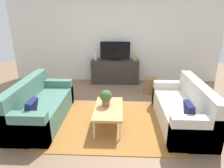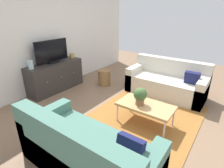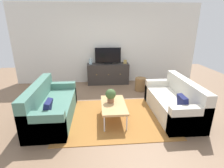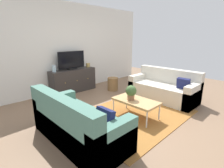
{
  "view_description": "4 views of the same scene",
  "coord_description": "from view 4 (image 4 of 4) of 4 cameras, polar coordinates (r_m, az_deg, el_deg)",
  "views": [
    {
      "loc": [
        0.18,
        -3.5,
        2.05
      ],
      "look_at": [
        0.0,
        0.5,
        0.59
      ],
      "focal_mm": 31.21,
      "sensor_mm": 36.0,
      "label": 1
    },
    {
      "loc": [
        -2.6,
        -1.37,
        1.93
      ],
      "look_at": [
        0.0,
        0.5,
        0.59
      ],
      "focal_mm": 28.76,
      "sensor_mm": 36.0,
      "label": 2
    },
    {
      "loc": [
        -0.36,
        -3.64,
        2.05
      ],
      "look_at": [
        0.0,
        0.5,
        0.59
      ],
      "focal_mm": 27.83,
      "sensor_mm": 36.0,
      "label": 3
    },
    {
      "loc": [
        -2.72,
        -2.26,
        1.66
      ],
      "look_at": [
        0.0,
        0.5,
        0.59
      ],
      "focal_mm": 26.93,
      "sensor_mm": 36.0,
      "label": 4
    }
  ],
  "objects": [
    {
      "name": "potted_plant",
      "position": [
        3.55,
        6.48,
        -2.66
      ],
      "size": [
        0.23,
        0.23,
        0.31
      ],
      "color": "#936042",
      "rests_on": "coffee_table"
    },
    {
      "name": "couch_left_side",
      "position": [
        2.86,
        -12.34,
        -13.57
      ],
      "size": [
        0.8,
        1.79,
        0.83
      ],
      "color": "#4C7A6B",
      "rests_on": "ground_plane"
    },
    {
      "name": "area_rug",
      "position": [
        3.82,
        7.0,
        -10.35
      ],
      "size": [
        2.5,
        1.9,
        0.01
      ],
      "primitive_type": "cube",
      "color": "#9E662D",
      "rests_on": "ground_plane"
    },
    {
      "name": "glass_vase",
      "position": [
        5.08,
        -19.09,
        4.94
      ],
      "size": [
        0.11,
        0.11,
        0.19
      ],
      "primitive_type": "cylinder",
      "color": "silver",
      "rests_on": "tv_console"
    },
    {
      "name": "wall_back",
      "position": [
        5.54,
        -15.34,
        11.68
      ],
      "size": [
        6.4,
        0.12,
        2.7
      ],
      "primitive_type": "cube",
      "color": "silver",
      "rests_on": "ground_plane"
    },
    {
      "name": "flat_screen_tv",
      "position": [
        5.35,
        -13.56,
        7.8
      ],
      "size": [
        0.88,
        0.16,
        0.55
      ],
      "color": "black",
      "rests_on": "tv_console"
    },
    {
      "name": "couch_right_side",
      "position": [
        4.87,
        17.27,
        -1.64
      ],
      "size": [
        0.8,
        1.79,
        0.83
      ],
      "color": "beige",
      "rests_on": "ground_plane"
    },
    {
      "name": "wicker_basket",
      "position": [
        5.47,
        0.25,
        0.02
      ],
      "size": [
        0.34,
        0.34,
        0.42
      ],
      "primitive_type": "cylinder",
      "color": "olive",
      "rests_on": "ground_plane"
    },
    {
      "name": "ground_plane",
      "position": [
        3.91,
        5.25,
        -9.78
      ],
      "size": [
        10.0,
        10.0,
        0.0
      ],
      "primitive_type": "plane",
      "color": "#84664C"
    },
    {
      "name": "coffee_table",
      "position": [
        3.6,
        8.05,
        -5.85
      ],
      "size": [
        0.53,
        0.96,
        0.39
      ],
      "color": "tan",
      "rests_on": "ground_plane"
    },
    {
      "name": "mantel_clock",
      "position": [
        5.69,
        -8.15,
        6.38
      ],
      "size": [
        0.11,
        0.07,
        0.13
      ],
      "primitive_type": "cube",
      "color": "tan",
      "rests_on": "tv_console"
    },
    {
      "name": "tv_console",
      "position": [
        5.45,
        -13.03,
        1.2
      ],
      "size": [
        1.44,
        0.47,
        0.71
      ],
      "color": "#332D2B",
      "rests_on": "ground_plane"
    }
  ]
}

